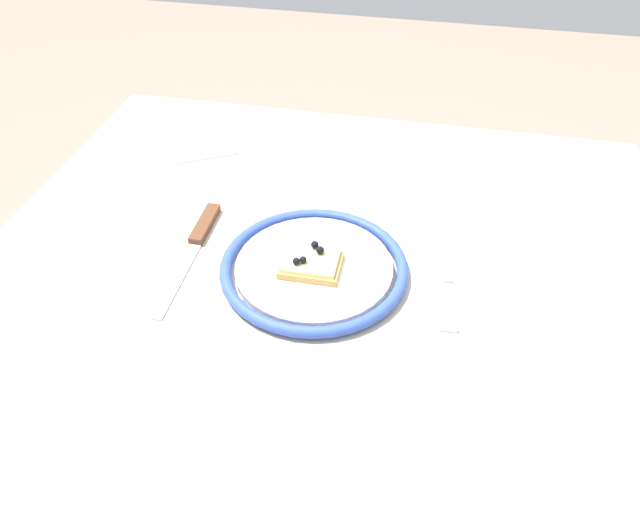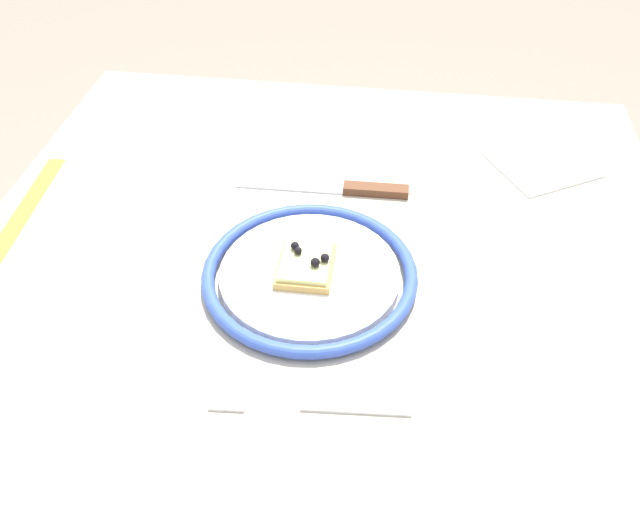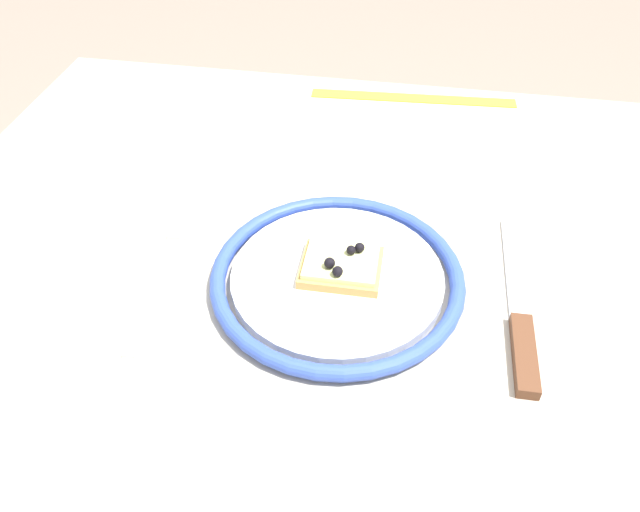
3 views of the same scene
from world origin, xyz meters
The scene contains 7 objects.
dining_table centered at (0.00, 0.00, 0.63)m, with size 0.97×0.90×0.71m.
plate centered at (0.01, 0.01, 0.72)m, with size 0.26×0.26×0.02m.
pizza_slice_near centered at (0.01, 0.01, 0.73)m, with size 0.08×0.07×0.03m.
knife centered at (0.19, -0.03, 0.71)m, with size 0.02×0.24×0.01m.
fork centered at (-0.17, -0.02, 0.71)m, with size 0.03×0.20×0.00m.
measuring_tape centered at (0.06, 0.41, 0.71)m, with size 0.30×0.02×0.00m, color yellow.
napkin centered at (0.29, -0.29, 0.71)m, with size 0.12×0.13×0.00m, color white.
Camera 2 is at (-0.55, -0.08, 1.27)m, focal length 37.28 mm.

